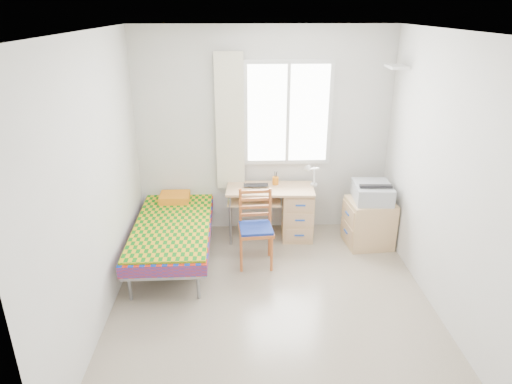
% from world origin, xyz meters
% --- Properties ---
extents(floor, '(3.50, 3.50, 0.00)m').
position_xyz_m(floor, '(0.00, 0.00, 0.00)').
color(floor, '#BCAD93').
rests_on(floor, ground).
extents(ceiling, '(3.50, 3.50, 0.00)m').
position_xyz_m(ceiling, '(0.00, 0.00, 2.60)').
color(ceiling, white).
rests_on(ceiling, wall_back).
extents(wall_back, '(3.20, 0.00, 3.20)m').
position_xyz_m(wall_back, '(0.00, 1.75, 1.30)').
color(wall_back, silver).
rests_on(wall_back, ground).
extents(wall_left, '(0.00, 3.50, 3.50)m').
position_xyz_m(wall_left, '(-1.60, 0.00, 1.30)').
color(wall_left, silver).
rests_on(wall_left, ground).
extents(wall_right, '(0.00, 3.50, 3.50)m').
position_xyz_m(wall_right, '(1.60, 0.00, 1.30)').
color(wall_right, silver).
rests_on(wall_right, ground).
extents(window, '(1.10, 0.04, 1.30)m').
position_xyz_m(window, '(0.30, 1.73, 1.55)').
color(window, white).
rests_on(window, wall_back).
extents(curtain, '(0.35, 0.05, 1.70)m').
position_xyz_m(curtain, '(-0.42, 1.68, 1.45)').
color(curtain, beige).
rests_on(curtain, wall_back).
extents(floating_shelf, '(0.20, 0.32, 0.03)m').
position_xyz_m(floating_shelf, '(1.49, 1.40, 2.15)').
color(floating_shelf, white).
rests_on(floating_shelf, wall_right).
extents(bed, '(0.90, 1.88, 0.81)m').
position_xyz_m(bed, '(-1.09, 1.00, 0.39)').
color(bed, gray).
rests_on(bed, floor).
extents(desk, '(1.11, 0.55, 0.68)m').
position_xyz_m(desk, '(0.35, 1.44, 0.37)').
color(desk, tan).
rests_on(desk, floor).
extents(chair, '(0.41, 0.41, 0.88)m').
position_xyz_m(chair, '(-0.13, 0.82, 0.49)').
color(chair, '#A86420').
rests_on(chair, floor).
extents(cabinet, '(0.58, 0.53, 0.59)m').
position_xyz_m(cabinet, '(1.28, 1.18, 0.29)').
color(cabinet, tan).
rests_on(cabinet, floor).
extents(printer, '(0.46, 0.52, 0.22)m').
position_xyz_m(printer, '(1.30, 1.21, 0.70)').
color(printer, '#AAAEB2').
rests_on(printer, cabinet).
extents(laptop, '(0.31, 0.20, 0.02)m').
position_xyz_m(laptop, '(-0.11, 1.45, 0.69)').
color(laptop, black).
rests_on(laptop, desk).
extents(pen_cup, '(0.10, 0.10, 0.10)m').
position_xyz_m(pen_cup, '(0.15, 1.55, 0.73)').
color(pen_cup, orange).
rests_on(pen_cup, desk).
extents(task_lamp, '(0.20, 0.30, 0.33)m').
position_xyz_m(task_lamp, '(0.57, 1.39, 0.89)').
color(task_lamp, white).
rests_on(task_lamp, desk).
extents(book, '(0.18, 0.23, 0.02)m').
position_xyz_m(book, '(-0.10, 1.48, 0.59)').
color(book, gray).
rests_on(book, desk).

